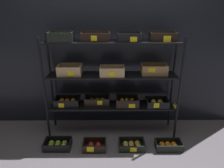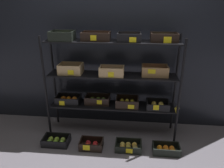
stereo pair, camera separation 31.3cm
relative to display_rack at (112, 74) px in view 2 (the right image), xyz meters
The scene contains 7 objects.
ground_plane 0.94m from the display_rack, 21.55° to the right, with size 10.00×10.00×0.00m, color slate.
storefront_wall 0.53m from the display_rack, 89.32° to the left, with size 4.23×0.12×2.63m, color black.
display_rack is the anchor object (origin of this frame).
crate_ground_apple_green 1.23m from the display_rack, 151.85° to the right, with size 0.37×0.23×0.11m.
crate_ground_apple_red 1.02m from the display_rack, 118.89° to the right, with size 0.31×0.22×0.12m.
crate_ground_apple_gold 1.02m from the display_rack, 56.64° to the right, with size 0.36×0.23×0.10m.
crate_ground_orange 1.26m from the display_rack, 29.14° to the right, with size 0.36×0.20×0.11m.
Camera 2 is at (0.29, -2.90, 1.94)m, focal length 35.27 mm.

